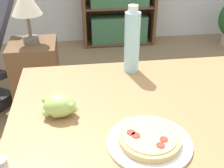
{
  "coord_description": "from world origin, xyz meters",
  "views": [
    {
      "loc": [
        -0.36,
        -0.92,
        1.33
      ],
      "look_at": [
        -0.24,
        -0.0,
        0.8
      ],
      "focal_mm": 45.0,
      "sensor_mm": 36.0,
      "label": 1
    }
  ],
  "objects": [
    {
      "name": "pizza_on_plate",
      "position": [
        -0.16,
        -0.28,
        0.76
      ],
      "size": [
        0.26,
        0.26,
        0.04
      ],
      "color": "white",
      "rests_on": "dining_table"
    },
    {
      "name": "dining_table",
      "position": [
        -0.09,
        -0.08,
        0.63
      ],
      "size": [
        1.04,
        0.77,
        0.74
      ],
      "color": "#A37549",
      "rests_on": "ground_plane"
    },
    {
      "name": "grape_bunch",
      "position": [
        -0.43,
        -0.1,
        0.78
      ],
      "size": [
        0.12,
        0.09,
        0.08
      ],
      "color": "#A8CC66",
      "rests_on": "dining_table"
    },
    {
      "name": "table_lamp",
      "position": [
        -0.68,
        1.04,
        0.87
      ],
      "size": [
        0.21,
        0.21,
        0.4
      ],
      "color": "#665B51",
      "rests_on": "side_table"
    },
    {
      "name": "drink_bottle",
      "position": [
        -0.12,
        0.22,
        0.89
      ],
      "size": [
        0.07,
        0.07,
        0.3
      ],
      "color": "#A3DBEA",
      "rests_on": "dining_table"
    },
    {
      "name": "side_table",
      "position": [
        -0.68,
        1.04,
        0.29
      ],
      "size": [
        0.34,
        0.34,
        0.59
      ],
      "color": "brown",
      "rests_on": "ground_plane"
    }
  ]
}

